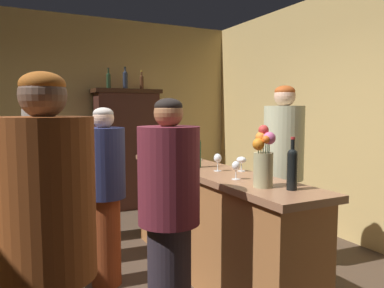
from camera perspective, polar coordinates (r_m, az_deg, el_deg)
name	(u,v)px	position (r m, az deg, el deg)	size (l,w,h in m)	color
wall_back	(76,114)	(5.91, -17.34, 4.45)	(5.18, 0.12, 2.91)	tan
wall_right	(384,115)	(4.40, 27.33, 3.90)	(0.12, 6.48, 2.91)	tan
bar_counter	(209,222)	(3.44, 2.63, -11.90)	(0.52, 2.58, 0.99)	#9E6235
display_cabinet	(127,147)	(5.79, -9.89, -0.43)	(1.01, 0.44, 1.82)	#381B16
wine_bottle_malbec	(292,167)	(2.52, 15.11, -3.41)	(0.07, 0.07, 0.35)	black
wine_bottle_syrah	(158,143)	(4.17, -5.18, 0.09)	(0.07, 0.07, 0.34)	#192D33
wine_bottle_pinot	(161,146)	(3.89, -4.81, -0.31)	(0.07, 0.07, 0.32)	#13361F
wine_bottle_rose	(198,151)	(3.39, 0.88, -1.15)	(0.06, 0.06, 0.33)	#113417
wine_glass_front	(236,167)	(2.83, 6.75, -3.45)	(0.06, 0.06, 0.14)	white
wine_glass_mid	(176,148)	(3.95, -2.48, -0.56)	(0.07, 0.07, 0.17)	white
wine_glass_rear	(241,160)	(3.21, 7.58, -2.51)	(0.08, 0.08, 0.13)	white
wine_glass_spare	(218,159)	(3.20, 3.95, -2.28)	(0.07, 0.07, 0.15)	white
flower_arrangement	(263,159)	(2.56, 10.88, -2.25)	(0.16, 0.14, 0.42)	tan
cheese_plate	(193,159)	(3.91, 0.19, -2.37)	(0.18, 0.18, 0.01)	white
display_bottle_left	(109,80)	(5.71, -12.67, 9.56)	(0.06, 0.06, 0.31)	#1F331F
display_bottle_midleft	(125,79)	(5.78, -10.19, 9.76)	(0.07, 0.07, 0.33)	#242A38
display_bottle_center	(142,81)	(5.85, -7.73, 9.48)	(0.06, 0.06, 0.29)	#4B2B19
patron_redhead	(41,163)	(4.40, -22.12, -2.70)	(0.35, 0.35, 1.70)	#B4A58E
patron_near_entrance	(169,214)	(2.39, -3.53, -10.64)	(0.39, 0.39, 1.59)	#2B232B
patron_in_navy	(49,177)	(3.81, -21.13, -4.79)	(0.37, 0.37, 1.60)	maroon
patron_by_cabinet	(49,262)	(1.67, -21.08, -16.50)	(0.38, 0.38, 1.66)	gray
patron_tall	(105,190)	(3.28, -13.21, -6.81)	(0.35, 0.35, 1.53)	brown
bartender	(283,171)	(3.56, 13.77, -3.98)	(0.37, 0.37, 1.74)	#ADB299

